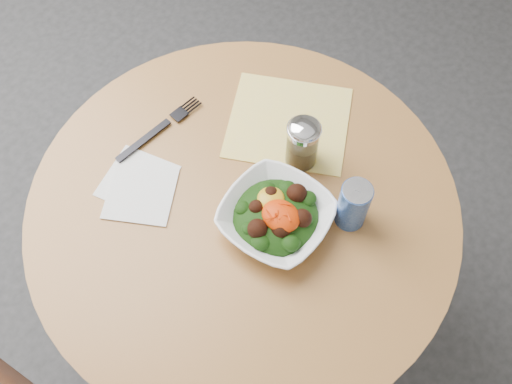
{
  "coord_description": "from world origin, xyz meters",
  "views": [
    {
      "loc": [
        0.37,
        -0.42,
        1.79
      ],
      "look_at": [
        0.03,
        0.01,
        0.81
      ],
      "focal_mm": 40.0,
      "sensor_mm": 36.0,
      "label": 1
    }
  ],
  "objects": [
    {
      "name": "ground",
      "position": [
        0.0,
        0.0,
        0.0
      ],
      "size": [
        6.0,
        6.0,
        0.0
      ],
      "primitive_type": "plane",
      "color": "#2A2A2C",
      "rests_on": "ground"
    },
    {
      "name": "table",
      "position": [
        0.0,
        0.0,
        0.55
      ],
      "size": [
        0.9,
        0.9,
        0.75
      ],
      "color": "black",
      "rests_on": "ground"
    },
    {
      "name": "cloth_napkin",
      "position": [
        -0.05,
        0.22,
        0.75
      ],
      "size": [
        0.35,
        0.34,
        0.0
      ],
      "primitive_type": "cube",
      "rotation": [
        0.0,
        0.0,
        0.48
      ],
      "color": "yellow",
      "rests_on": "table"
    },
    {
      "name": "paper_napkins",
      "position": [
        -0.19,
        -0.11,
        0.75
      ],
      "size": [
        0.21,
        0.2,
        0.0
      ],
      "color": "white",
      "rests_on": "table"
    },
    {
      "name": "salad_bowl",
      "position": [
        0.08,
        0.01,
        0.78
      ],
      "size": [
        0.22,
        0.22,
        0.08
      ],
      "color": "white",
      "rests_on": "table"
    },
    {
      "name": "fork",
      "position": [
        -0.26,
        0.03,
        0.76
      ],
      "size": [
        0.05,
        0.23,
        0.0
      ],
      "color": "black",
      "rests_on": "table"
    },
    {
      "name": "spice_shaker",
      "position": [
        0.03,
        0.16,
        0.81
      ],
      "size": [
        0.07,
        0.07,
        0.13
      ],
      "color": "silver",
      "rests_on": "table"
    },
    {
      "name": "beverage_can",
      "position": [
        0.19,
        0.11,
        0.81
      ],
      "size": [
        0.06,
        0.06,
        0.12
      ],
      "color": "navy",
      "rests_on": "table"
    }
  ]
}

